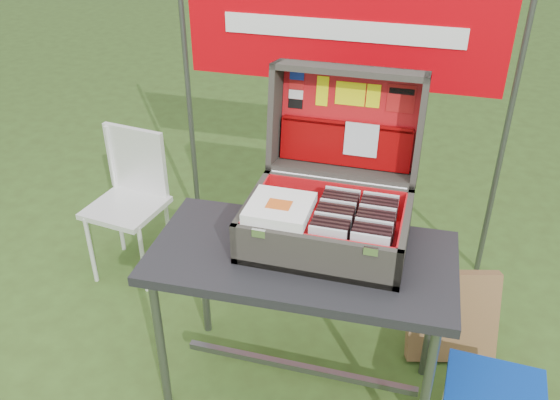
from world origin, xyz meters
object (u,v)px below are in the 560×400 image
(table, at_px, (300,325))
(chair, at_px, (126,209))
(cardboard_box, at_px, (452,316))
(suitcase, at_px, (331,170))

(table, relative_size, chair, 1.46)
(cardboard_box, bearing_deg, suitcase, -170.13)
(table, xyz_separation_m, cardboard_box, (0.62, 0.40, -0.15))
(table, distance_m, suitcase, 0.68)
(table, relative_size, suitcase, 1.88)
(table, bearing_deg, chair, 150.23)
(suitcase, xyz_separation_m, chair, (-1.18, 0.43, -0.63))
(chair, distance_m, cardboard_box, 1.75)
(chair, relative_size, cardboard_box, 1.86)
(table, distance_m, cardboard_box, 0.76)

